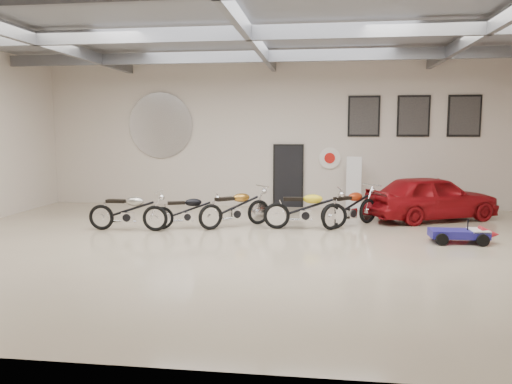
# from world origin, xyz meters

# --- Properties ---
(floor) EXTENTS (16.00, 12.00, 0.01)m
(floor) POSITION_xyz_m (0.00, 0.00, 0.00)
(floor) COLOR #BBAB8F
(floor) RESTS_ON ground
(ceiling) EXTENTS (16.00, 12.00, 0.01)m
(ceiling) POSITION_xyz_m (0.00, 0.00, 5.00)
(ceiling) COLOR slate
(ceiling) RESTS_ON back_wall
(back_wall) EXTENTS (16.00, 0.02, 5.00)m
(back_wall) POSITION_xyz_m (0.00, 6.00, 2.50)
(back_wall) COLOR beige
(back_wall) RESTS_ON floor
(ceiling_beams) EXTENTS (15.80, 11.80, 0.32)m
(ceiling_beams) POSITION_xyz_m (0.00, 0.00, 4.75)
(ceiling_beams) COLOR slate
(ceiling_beams) RESTS_ON ceiling
(door) EXTENTS (0.92, 0.08, 2.10)m
(door) POSITION_xyz_m (0.50, 5.95, 1.05)
(door) COLOR black
(door) RESTS_ON back_wall
(logo_plaque) EXTENTS (2.30, 0.06, 1.16)m
(logo_plaque) POSITION_xyz_m (-4.00, 5.95, 2.80)
(logo_plaque) COLOR silver
(logo_plaque) RESTS_ON back_wall
(poster_left) EXTENTS (1.05, 0.08, 1.35)m
(poster_left) POSITION_xyz_m (3.00, 5.96, 3.10)
(poster_left) COLOR black
(poster_left) RESTS_ON back_wall
(poster_mid) EXTENTS (1.05, 0.08, 1.35)m
(poster_mid) POSITION_xyz_m (4.60, 5.96, 3.10)
(poster_mid) COLOR black
(poster_mid) RESTS_ON back_wall
(poster_right) EXTENTS (1.05, 0.08, 1.35)m
(poster_right) POSITION_xyz_m (6.20, 5.96, 3.10)
(poster_right) COLOR black
(poster_right) RESTS_ON back_wall
(oil_sign) EXTENTS (0.72, 0.10, 0.72)m
(oil_sign) POSITION_xyz_m (1.90, 5.95, 1.70)
(oil_sign) COLOR white
(oil_sign) RESTS_ON back_wall
(banner_stand) EXTENTS (0.52, 0.29, 1.81)m
(banner_stand) POSITION_xyz_m (2.69, 5.50, 0.91)
(banner_stand) COLOR white
(banner_stand) RESTS_ON floor
(motorcycle_silver) EXTENTS (2.12, 0.69, 1.09)m
(motorcycle_silver) POSITION_xyz_m (-3.43, 1.32, 0.55)
(motorcycle_silver) COLOR silver
(motorcycle_silver) RESTS_ON floor
(motorcycle_black) EXTENTS (1.98, 1.19, 0.99)m
(motorcycle_black) POSITION_xyz_m (-1.95, 1.79, 0.49)
(motorcycle_black) COLOR silver
(motorcycle_black) RESTS_ON floor
(motorcycle_gold) EXTENTS (2.09, 1.87, 1.12)m
(motorcycle_gold) POSITION_xyz_m (-0.70, 2.16, 0.56)
(motorcycle_gold) COLOR silver
(motorcycle_gold) RESTS_ON floor
(motorcycle_yellow) EXTENTS (2.25, 0.92, 1.14)m
(motorcycle_yellow) POSITION_xyz_m (1.21, 2.13, 0.57)
(motorcycle_yellow) COLOR silver
(motorcycle_yellow) RESTS_ON floor
(motorcycle_red) EXTENTS (1.99, 2.04, 1.13)m
(motorcycle_red) POSITION_xyz_m (2.43, 2.65, 0.57)
(motorcycle_red) COLOR silver
(motorcycle_red) RESTS_ON floor
(go_kart) EXTENTS (1.64, 0.78, 0.59)m
(go_kart) POSITION_xyz_m (4.99, 0.93, 0.29)
(go_kart) COLOR navy
(go_kart) RESTS_ON floor
(vintage_car) EXTENTS (3.08, 4.24, 1.34)m
(vintage_car) POSITION_xyz_m (4.87, 4.00, 0.67)
(vintage_car) COLOR maroon
(vintage_car) RESTS_ON floor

